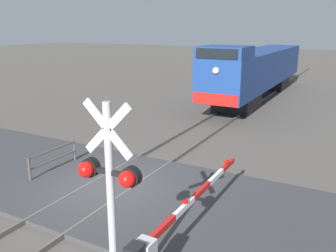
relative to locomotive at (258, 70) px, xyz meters
name	(u,v)px	position (x,y,z in m)	size (l,w,h in m)	color
ground_plane	(111,189)	(0.00, -17.84, -2.13)	(160.00, 160.00, 0.00)	#514C47
rail_track_left	(94,183)	(-0.72, -17.84, -2.06)	(0.08, 80.00, 0.15)	#59544C
rail_track_right	(128,192)	(0.72, -17.84, -2.06)	(0.08, 80.00, 0.15)	#59544C
road_surface	(110,187)	(0.00, -17.84, -2.06)	(36.00, 5.84, 0.14)	#38383A
locomotive	(258,70)	(0.00, 0.00, 0.00)	(2.74, 17.64, 4.17)	black
crossing_signal	(110,191)	(3.44, -22.21, 0.45)	(1.18, 0.33, 4.14)	#ADADB2
crossing_gate	(162,242)	(3.68, -20.85, -1.25)	(0.36, 5.75, 1.41)	silver
guard_railing	(53,157)	(-2.66, -17.71, -1.52)	(0.08, 2.29, 0.95)	#4C4742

